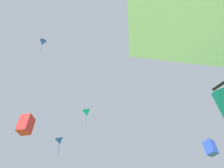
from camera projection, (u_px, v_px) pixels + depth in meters
distant_kite_blue_overhead_distant at (59, 141)px, 34.13m from camera, size 1.60×1.58×2.91m
distant_kite_blue_low_left at (43, 43)px, 28.63m from camera, size 1.15×1.21×1.90m
distant_kite_red_mid_right at (26, 125)px, 17.06m from camera, size 1.30×1.39×1.50m
distant_kite_teal_high_right at (87, 113)px, 35.29m from camera, size 1.55×1.40×2.72m
distant_kite_blue_high_left at (210, 148)px, 13.73m from camera, size 0.68×0.84×1.00m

